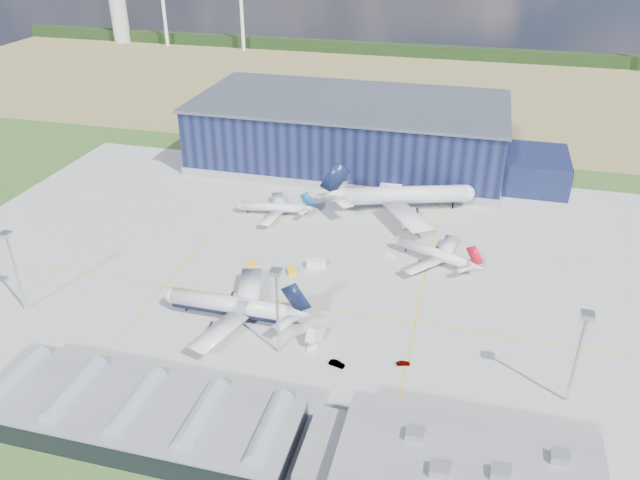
# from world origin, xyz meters

# --- Properties ---
(ground) EXTENTS (600.00, 600.00, 0.00)m
(ground) POSITION_xyz_m (0.00, 0.00, 0.00)
(ground) COLOR #32541F
(ground) RESTS_ON ground
(apron) EXTENTS (220.00, 160.00, 0.08)m
(apron) POSITION_xyz_m (0.00, 10.00, 0.03)
(apron) COLOR #979692
(apron) RESTS_ON ground
(farmland) EXTENTS (600.00, 220.00, 0.01)m
(farmland) POSITION_xyz_m (0.00, 220.00, 0.00)
(farmland) COLOR #91814E
(farmland) RESTS_ON ground
(treeline) EXTENTS (600.00, 8.00, 8.00)m
(treeline) POSITION_xyz_m (0.00, 300.00, 4.00)
(treeline) COLOR black
(treeline) RESTS_ON ground
(hangar) EXTENTS (145.00, 62.00, 26.10)m
(hangar) POSITION_xyz_m (2.81, 94.80, 11.62)
(hangar) COLOR black
(hangar) RESTS_ON ground
(ops_building) EXTENTS (46.00, 23.00, 10.90)m
(ops_building) POSITION_xyz_m (55.01, -60.00, 4.79)
(ops_building) COLOR brown
(ops_building) RESTS_ON ground
(glass_concourse) EXTENTS (78.00, 23.00, 8.60)m
(glass_concourse) POSITION_xyz_m (-6.45, -60.00, 3.69)
(glass_concourse) COLOR black
(glass_concourse) RESTS_ON ground
(light_mast_west) EXTENTS (2.60, 2.60, 23.00)m
(light_mast_west) POSITION_xyz_m (-60.00, -30.00, 15.43)
(light_mast_west) COLOR silver
(light_mast_west) RESTS_ON ground
(light_mast_center) EXTENTS (2.60, 2.60, 23.00)m
(light_mast_center) POSITION_xyz_m (10.00, -30.00, 15.43)
(light_mast_center) COLOR silver
(light_mast_center) RESTS_ON ground
(light_mast_east) EXTENTS (2.60, 2.60, 23.00)m
(light_mast_east) POSITION_xyz_m (75.00, -30.00, 15.43)
(light_mast_east) COLOR silver
(light_mast_east) RESTS_ON ground
(airliner_navy) EXTENTS (40.73, 39.86, 13.17)m
(airliner_navy) POSITION_xyz_m (-6.20, -19.99, 6.59)
(airliner_navy) COLOR silver
(airliner_navy) RESTS_ON ground
(airliner_red) EXTENTS (38.72, 38.40, 9.63)m
(airliner_red) POSITION_xyz_m (41.18, 22.00, 4.81)
(airliner_red) COLOR silver
(airliner_red) RESTS_ON ground
(airliner_widebody) EXTENTS (69.01, 68.25, 17.93)m
(airliner_widebody) POSITION_xyz_m (28.05, 55.00, 8.96)
(airliner_widebody) COLOR silver
(airliner_widebody) RESTS_ON ground
(airliner_regional) EXTENTS (31.08, 30.57, 8.99)m
(airliner_regional) POSITION_xyz_m (-14.90, 40.00, 4.50)
(airliner_regional) COLOR silver
(airliner_regional) RESTS_ON ground
(gse_tug_a) EXTENTS (3.58, 4.36, 1.57)m
(gse_tug_a) POSITION_xyz_m (2.59, 5.18, 0.78)
(gse_tug_a) COLOR yellow
(gse_tug_a) RESTS_ON ground
(gse_tug_b) EXTENTS (1.94, 2.87, 1.23)m
(gse_tug_b) POSITION_xyz_m (-10.08, 6.06, 0.62)
(gse_tug_b) COLOR yellow
(gse_tug_b) RESTS_ON ground
(gse_van_a) EXTENTS (6.13, 4.04, 2.46)m
(gse_van_a) POSITION_xyz_m (8.41, 10.24, 1.23)
(gse_van_a) COLOR silver
(gse_van_a) RESTS_ON ground
(gse_tug_c) EXTENTS (3.39, 4.16, 1.57)m
(gse_tug_c) POSITION_xyz_m (4.88, 62.00, 0.78)
(gse_tug_c) COLOR yellow
(gse_tug_c) RESTS_ON ground
(gse_cart_b) EXTENTS (3.27, 2.80, 1.20)m
(gse_cart_b) POSITION_xyz_m (28.34, 20.90, 0.60)
(gse_cart_b) COLOR silver
(gse_cart_b) RESTS_ON ground
(airstair) EXTENTS (3.37, 5.82, 3.50)m
(airstair) POSITION_xyz_m (17.53, -24.75, 1.75)
(airstair) COLOR silver
(airstair) RESTS_ON ground
(car_a) EXTENTS (3.43, 2.13, 1.09)m
(car_a) POSITION_xyz_m (39.32, -27.13, 0.54)
(car_a) COLOR #99999E
(car_a) RESTS_ON ground
(car_b) EXTENTS (4.00, 2.15, 1.25)m
(car_b) POSITION_xyz_m (24.49, -31.40, 0.63)
(car_b) COLOR #99999E
(car_b) RESTS_ON ground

